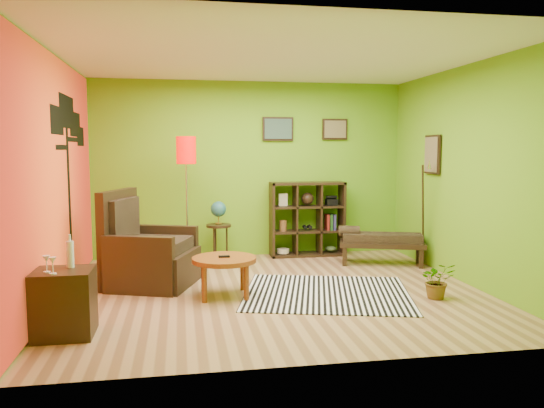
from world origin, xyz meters
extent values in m
plane|color=tan|center=(0.00, 0.00, 0.00)|extent=(5.00, 5.00, 0.00)
cube|color=#64A518|center=(0.00, 2.25, 1.40)|extent=(5.00, 0.04, 2.80)
cube|color=#64A518|center=(0.00, -2.25, 1.40)|extent=(5.00, 0.04, 2.80)
cube|color=#64A518|center=(-2.50, 0.00, 1.40)|extent=(0.04, 4.50, 2.80)
cube|color=#64A518|center=(2.50, 0.00, 1.40)|extent=(0.04, 4.50, 2.80)
cube|color=white|center=(0.00, 0.00, 2.80)|extent=(5.00, 4.50, 0.04)
cube|color=#FF521B|center=(-2.48, 0.00, 1.40)|extent=(0.01, 4.45, 2.75)
cube|color=black|center=(-2.46, 0.55, 1.05)|extent=(0.01, 0.14, 2.10)
cube|color=black|center=(-2.46, 0.05, 2.05)|extent=(0.01, 0.65, 0.32)
cube|color=black|center=(-2.46, 0.60, 2.18)|extent=(0.01, 0.85, 0.40)
cube|color=black|center=(-2.46, 1.10, 2.05)|extent=(0.01, 0.70, 0.32)
cube|color=black|center=(-2.46, 1.45, 1.90)|extent=(0.01, 0.50, 0.26)
cube|color=black|center=(0.45, 2.22, 2.05)|extent=(0.50, 0.03, 0.38)
cube|color=#436759|center=(0.45, 2.19, 2.05)|extent=(0.44, 0.01, 0.32)
cube|color=black|center=(1.40, 2.22, 2.05)|extent=(0.42, 0.03, 0.34)
cube|color=olive|center=(1.40, 2.19, 2.05)|extent=(0.36, 0.01, 0.28)
cube|color=black|center=(2.47, 0.90, 1.65)|extent=(0.03, 0.44, 0.56)
cube|color=olive|center=(2.44, 0.90, 1.65)|extent=(0.01, 0.38, 0.50)
cylinder|color=black|center=(2.35, 0.90, 0.78)|extent=(0.23, 0.34, 1.46)
cone|color=silver|center=(2.35, 0.75, 1.52)|extent=(0.08, 0.09, 0.16)
cube|color=white|center=(0.60, -0.22, 0.01)|extent=(2.32, 2.13, 0.01)
cylinder|color=brown|center=(-0.63, -0.12, 0.44)|extent=(0.76, 0.76, 0.05)
cylinder|color=brown|center=(-0.38, 0.12, 0.21)|extent=(0.06, 0.06, 0.41)
cylinder|color=brown|center=(-0.86, 0.13, 0.21)|extent=(0.06, 0.06, 0.41)
cylinder|color=brown|center=(-0.39, -0.36, 0.21)|extent=(0.06, 0.06, 0.41)
cylinder|color=brown|center=(-0.87, -0.35, 0.21)|extent=(0.06, 0.06, 0.41)
cube|color=black|center=(-0.63, -0.12, 0.48)|extent=(0.13, 0.05, 0.02)
cube|color=black|center=(-1.47, 0.54, 0.22)|extent=(1.23, 1.22, 0.44)
cube|color=black|center=(-1.91, 0.69, 0.61)|extent=(0.42, 0.93, 1.21)
cube|color=black|center=(-1.63, 0.11, 0.35)|extent=(0.87, 0.40, 0.71)
cube|color=black|center=(-1.32, 0.96, 0.35)|extent=(0.87, 0.40, 0.71)
cube|color=#E0B070|center=(-1.44, 0.53, 0.52)|extent=(0.98, 0.97, 0.15)
cube|color=#E0B070|center=(-1.83, 0.66, 0.83)|extent=(0.33, 0.70, 0.55)
cube|color=black|center=(-2.20, -1.19, 0.31)|extent=(0.53, 0.48, 0.62)
cylinder|color=white|center=(-2.15, -1.09, 0.75)|extent=(0.07, 0.07, 0.25)
cylinder|color=white|center=(-2.15, -1.09, 0.90)|extent=(0.02, 0.02, 0.07)
cylinder|color=white|center=(-2.32, -1.27, 0.63)|extent=(0.06, 0.06, 0.01)
cylinder|color=white|center=(-2.32, -1.27, 0.68)|extent=(0.01, 0.01, 0.09)
cone|color=white|center=(-2.32, -1.27, 0.75)|extent=(0.07, 0.07, 0.06)
cylinder|color=white|center=(-2.25, -1.35, 0.63)|extent=(0.06, 0.06, 0.01)
cylinder|color=white|center=(-2.25, -1.35, 0.68)|extent=(0.01, 0.01, 0.09)
cone|color=white|center=(-2.25, -1.35, 0.75)|extent=(0.07, 0.07, 0.06)
cylinder|color=silver|center=(-1.03, 1.47, 0.02)|extent=(0.29, 0.29, 0.03)
cylinder|color=silver|center=(-1.03, 1.47, 0.88)|extent=(0.03, 0.03, 1.77)
cylinder|color=#EF0600|center=(-1.03, 1.47, 1.71)|extent=(0.28, 0.28, 0.39)
cylinder|color=black|center=(-0.55, 1.86, 0.55)|extent=(0.38, 0.38, 0.04)
cylinder|color=black|center=(-0.42, 1.84, 0.27)|extent=(0.03, 0.03, 0.53)
cylinder|color=black|center=(-0.59, 1.98, 0.27)|extent=(0.03, 0.03, 0.53)
cylinder|color=black|center=(-0.62, 1.77, 0.27)|extent=(0.03, 0.03, 0.53)
cylinder|color=gold|center=(-0.55, 1.86, 0.59)|extent=(0.10, 0.10, 0.02)
cylinder|color=gold|center=(-0.55, 1.86, 0.65)|extent=(0.02, 0.02, 0.10)
sphere|color=#154892|center=(-0.55, 1.86, 0.81)|extent=(0.24, 0.24, 0.24)
cube|color=black|center=(0.32, 2.03, 0.60)|extent=(0.04, 0.35, 1.20)
cube|color=black|center=(1.48, 2.03, 0.60)|extent=(0.04, 0.35, 1.20)
cube|color=black|center=(0.90, 2.03, 0.02)|extent=(1.20, 0.35, 0.04)
cube|color=black|center=(0.90, 2.03, 1.18)|extent=(1.20, 0.35, 0.04)
cube|color=black|center=(0.70, 2.03, 0.60)|extent=(0.03, 0.33, 1.12)
cube|color=black|center=(1.10, 2.03, 0.60)|extent=(0.03, 0.33, 1.12)
cube|color=black|center=(0.90, 2.03, 0.40)|extent=(1.12, 0.33, 0.03)
cube|color=black|center=(0.90, 2.03, 0.80)|extent=(1.12, 0.33, 0.03)
cylinder|color=beige|center=(0.50, 2.03, 0.09)|extent=(0.20, 0.20, 0.07)
sphere|color=black|center=(0.90, 2.03, 0.93)|extent=(0.20, 0.20, 0.20)
cube|color=black|center=(1.30, 2.03, 0.87)|extent=(0.18, 0.15, 0.10)
cylinder|color=black|center=(0.86, 2.03, 0.47)|extent=(0.06, 0.12, 0.06)
cylinder|color=black|center=(0.94, 2.03, 0.47)|extent=(0.06, 0.12, 0.06)
ellipsoid|color=#384C26|center=(1.30, 2.03, 0.10)|extent=(0.18, 0.18, 0.09)
cylinder|color=brown|center=(0.50, 2.03, 0.50)|extent=(0.12, 0.12, 0.18)
cube|color=beige|center=(0.50, 2.03, 0.92)|extent=(0.14, 0.03, 0.20)
cube|color=maroon|center=(1.23, 2.03, 0.54)|extent=(0.04, 0.18, 0.26)
cube|color=#1E4C1E|center=(1.28, 2.03, 0.54)|extent=(0.04, 0.18, 0.26)
cube|color=navy|center=(1.34, 2.03, 0.54)|extent=(0.04, 0.18, 0.26)
cube|color=black|center=(1.85, 1.18, 0.31)|extent=(1.32, 0.81, 0.07)
cube|color=#E0B070|center=(1.85, 1.18, 0.41)|extent=(1.22, 0.74, 0.12)
cylinder|color=#E0B070|center=(1.38, 1.34, 0.50)|extent=(0.35, 0.25, 0.16)
cube|color=black|center=(2.43, 1.18, 0.14)|extent=(0.08, 0.08, 0.28)
cube|color=black|center=(1.38, 1.53, 0.14)|extent=(0.08, 0.08, 0.28)
cube|color=black|center=(2.31, 0.84, 0.14)|extent=(0.08, 0.08, 0.28)
cube|color=black|center=(1.27, 1.19, 0.14)|extent=(0.08, 0.08, 0.28)
imported|color=#26661E|center=(1.80, -0.64, 0.17)|extent=(0.45, 0.48, 0.34)
camera|label=1|loc=(-1.12, -6.24, 1.74)|focal=35.00mm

